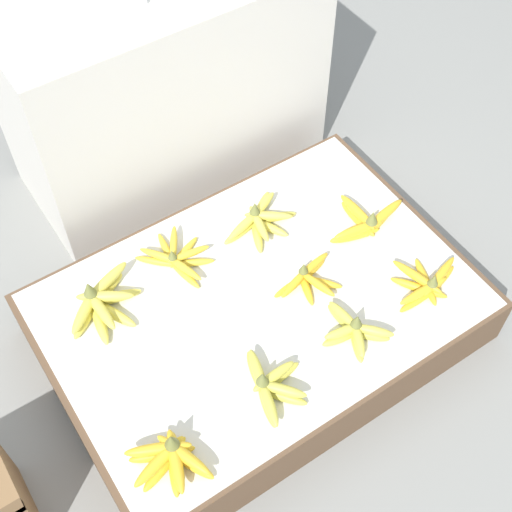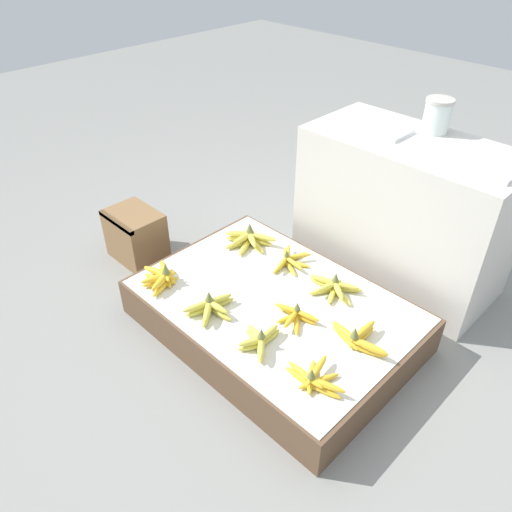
{
  "view_description": "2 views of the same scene",
  "coord_description": "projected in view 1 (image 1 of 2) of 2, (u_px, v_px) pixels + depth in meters",
  "views": [
    {
      "loc": [
        -0.62,
        -0.93,
        1.92
      ],
      "look_at": [
        0.01,
        0.03,
        0.36
      ],
      "focal_mm": 50.0,
      "sensor_mm": 36.0,
      "label": 1
    },
    {
      "loc": [
        1.13,
        -1.24,
        1.65
      ],
      "look_at": [
        -0.14,
        0.02,
        0.35
      ],
      "focal_mm": 35.0,
      "sensor_mm": 36.0,
      "label": 2
    }
  ],
  "objects": [
    {
      "name": "ground_plane",
      "position": [
        258.0,
        333.0,
        2.21
      ],
      "size": [
        10.0,
        10.0,
        0.0
      ],
      "primitive_type": "plane",
      "color": "gray"
    },
    {
      "name": "display_platform",
      "position": [
        258.0,
        317.0,
        2.13
      ],
      "size": [
        1.21,
        0.84,
        0.19
      ],
      "color": "brown",
      "rests_on": "ground_plane"
    },
    {
      "name": "back_vendor_table",
      "position": [
        163.0,
        84.0,
        2.34
      ],
      "size": [
        1.0,
        0.49,
        0.74
      ],
      "color": "beige",
      "rests_on": "ground_plane"
    },
    {
      "name": "banana_bunch_front_left",
      "position": [
        171.0,
        458.0,
        1.74
      ],
      "size": [
        0.19,
        0.18,
        0.11
      ],
      "color": "gold",
      "rests_on": "display_platform"
    },
    {
      "name": "banana_bunch_front_midleft",
      "position": [
        270.0,
        386.0,
        1.86
      ],
      "size": [
        0.17,
        0.24,
        0.1
      ],
      "color": "gold",
      "rests_on": "display_platform"
    },
    {
      "name": "banana_bunch_front_midright",
      "position": [
        354.0,
        331.0,
        1.96
      ],
      "size": [
        0.18,
        0.2,
        0.1
      ],
      "color": "gold",
      "rests_on": "display_platform"
    },
    {
      "name": "banana_bunch_front_right",
      "position": [
        427.0,
        285.0,
        2.05
      ],
      "size": [
        0.25,
        0.18,
        0.09
      ],
      "color": "gold",
      "rests_on": "display_platform"
    },
    {
      "name": "banana_bunch_middle_midright",
      "position": [
        307.0,
        279.0,
        2.07
      ],
      "size": [
        0.21,
        0.15,
        0.08
      ],
      "color": "gold",
      "rests_on": "display_platform"
    },
    {
      "name": "banana_bunch_middle_right",
      "position": [
        366.0,
        221.0,
        2.18
      ],
      "size": [
        0.28,
        0.17,
        0.11
      ],
      "color": "gold",
      "rests_on": "display_platform"
    },
    {
      "name": "banana_bunch_back_left",
      "position": [
        101.0,
        303.0,
        2.01
      ],
      "size": [
        0.25,
        0.22,
        0.11
      ],
      "color": "#DBCC4C",
      "rests_on": "display_platform"
    },
    {
      "name": "banana_bunch_back_midleft",
      "position": [
        176.0,
        258.0,
        2.11
      ],
      "size": [
        0.21,
        0.25,
        0.08
      ],
      "color": "gold",
      "rests_on": "display_platform"
    },
    {
      "name": "banana_bunch_back_midright",
      "position": [
        259.0,
        220.0,
        2.19
      ],
      "size": [
        0.26,
        0.21,
        0.1
      ],
      "color": "#DBCC4C",
      "rests_on": "display_platform"
    },
    {
      "name": "foam_tray_dark",
      "position": [
        94.0,
        0.0,
        1.97
      ],
      "size": [
        0.24,
        0.17,
        0.02
      ],
      "color": "white",
      "rests_on": "back_vendor_table"
    }
  ]
}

